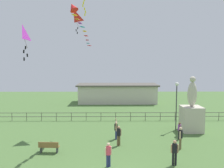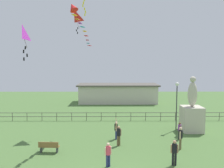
{
  "view_description": "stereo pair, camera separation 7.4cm",
  "coord_description": "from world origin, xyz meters",
  "px_view_note": "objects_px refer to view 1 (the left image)",
  "views": [
    {
      "loc": [
        -0.02,
        -11.81,
        6.67
      ],
      "look_at": [
        0.14,
        6.31,
        4.94
      ],
      "focal_mm": 36.91,
      "sensor_mm": 36.0,
      "label": 1
    },
    {
      "loc": [
        0.05,
        -11.81,
        6.67
      ],
      "look_at": [
        0.14,
        6.31,
        4.94
      ],
      "focal_mm": 36.91,
      "sensor_mm": 36.0,
      "label": 2
    }
  ],
  "objects_px": {
    "lamppost": "(177,96)",
    "streamer_kite": "(75,12)",
    "person_6": "(179,129)",
    "kite_0": "(22,33)",
    "statue_monument": "(192,114)",
    "person_1": "(180,136)",
    "park_bench": "(49,147)",
    "kite_3": "(74,16)",
    "person_0": "(119,134)",
    "person_2": "(108,153)",
    "person_3": "(175,151)",
    "person_5": "(116,129)"
  },
  "relations": [
    {
      "from": "person_1",
      "to": "streamer_kite",
      "type": "relative_size",
      "value": 0.29
    },
    {
      "from": "statue_monument",
      "to": "kite_0",
      "type": "xyz_separation_m",
      "value": [
        -12.96,
        -8.07,
        6.69
      ]
    },
    {
      "from": "statue_monument",
      "to": "person_1",
      "type": "relative_size",
      "value": 3.08
    },
    {
      "from": "lamppost",
      "to": "person_6",
      "type": "bearing_deg",
      "value": -100.14
    },
    {
      "from": "person_0",
      "to": "streamer_kite",
      "type": "height_order",
      "value": "streamer_kite"
    },
    {
      "from": "person_0",
      "to": "person_3",
      "type": "bearing_deg",
      "value": -45.35
    },
    {
      "from": "kite_3",
      "to": "streamer_kite",
      "type": "xyz_separation_m",
      "value": [
        0.89,
        -5.23,
        -0.69
      ]
    },
    {
      "from": "person_3",
      "to": "person_0",
      "type": "bearing_deg",
      "value": 134.65
    },
    {
      "from": "person_1",
      "to": "person_3",
      "type": "bearing_deg",
      "value": -113.92
    },
    {
      "from": "person_5",
      "to": "person_1",
      "type": "bearing_deg",
      "value": -25.52
    },
    {
      "from": "person_3",
      "to": "person_5",
      "type": "relative_size",
      "value": 0.91
    },
    {
      "from": "person_1",
      "to": "person_2",
      "type": "xyz_separation_m",
      "value": [
        -5.51,
        -2.95,
        -0.09
      ]
    },
    {
      "from": "statue_monument",
      "to": "person_5",
      "type": "bearing_deg",
      "value": -162.78
    },
    {
      "from": "lamppost",
      "to": "kite_0",
      "type": "relative_size",
      "value": 2.24
    },
    {
      "from": "park_bench",
      "to": "lamppost",
      "type": "bearing_deg",
      "value": 27.25
    },
    {
      "from": "park_bench",
      "to": "kite_0",
      "type": "bearing_deg",
      "value": -101.68
    },
    {
      "from": "person_3",
      "to": "kite_3",
      "type": "height_order",
      "value": "kite_3"
    },
    {
      "from": "lamppost",
      "to": "person_0",
      "type": "relative_size",
      "value": 2.49
    },
    {
      "from": "person_0",
      "to": "person_1",
      "type": "distance_m",
      "value": 4.78
    },
    {
      "from": "park_bench",
      "to": "person_0",
      "type": "xyz_separation_m",
      "value": [
        5.19,
        1.39,
        0.49
      ]
    },
    {
      "from": "lamppost",
      "to": "person_1",
      "type": "bearing_deg",
      "value": -102.29
    },
    {
      "from": "lamppost",
      "to": "person_5",
      "type": "bearing_deg",
      "value": -155.68
    },
    {
      "from": "person_1",
      "to": "person_5",
      "type": "xyz_separation_m",
      "value": [
        -4.88,
        2.33,
        -0.08
      ]
    },
    {
      "from": "person_0",
      "to": "streamer_kite",
      "type": "xyz_separation_m",
      "value": [
        -3.2,
        -0.87,
        9.32
      ]
    },
    {
      "from": "person_0",
      "to": "person_2",
      "type": "distance_m",
      "value": 3.79
    },
    {
      "from": "person_5",
      "to": "lamppost",
      "type": "bearing_deg",
      "value": 24.32
    },
    {
      "from": "lamppost",
      "to": "kite_3",
      "type": "height_order",
      "value": "kite_3"
    },
    {
      "from": "person_0",
      "to": "person_2",
      "type": "bearing_deg",
      "value": -102.04
    },
    {
      "from": "person_2",
      "to": "kite_0",
      "type": "bearing_deg",
      "value": -174.13
    },
    {
      "from": "person_0",
      "to": "person_2",
      "type": "xyz_separation_m",
      "value": [
        -0.79,
        -3.7,
        -0.05
      ]
    },
    {
      "from": "statue_monument",
      "to": "streamer_kite",
      "type": "distance_m",
      "value": 14.31
    },
    {
      "from": "person_6",
      "to": "person_3",
      "type": "bearing_deg",
      "value": -109.99
    },
    {
      "from": "park_bench",
      "to": "kite_3",
      "type": "height_order",
      "value": "kite_3"
    },
    {
      "from": "person_2",
      "to": "person_6",
      "type": "xyz_separation_m",
      "value": [
        6.11,
        5.21,
        -0.04
      ]
    },
    {
      "from": "lamppost",
      "to": "streamer_kite",
      "type": "distance_m",
      "value": 12.45
    },
    {
      "from": "person_6",
      "to": "kite_0",
      "type": "relative_size",
      "value": 0.71
    },
    {
      "from": "person_1",
      "to": "person_6",
      "type": "xyz_separation_m",
      "value": [
        0.6,
        2.26,
        -0.13
      ]
    },
    {
      "from": "lamppost",
      "to": "person_0",
      "type": "height_order",
      "value": "lamppost"
    },
    {
      "from": "lamppost",
      "to": "person_2",
      "type": "relative_size",
      "value": 3.01
    },
    {
      "from": "person_3",
      "to": "person_6",
      "type": "height_order",
      "value": "person_3"
    },
    {
      "from": "person_5",
      "to": "person_6",
      "type": "height_order",
      "value": "person_5"
    },
    {
      "from": "lamppost",
      "to": "person_1",
      "type": "distance_m",
      "value": 5.69
    },
    {
      "from": "statue_monument",
      "to": "lamppost",
      "type": "bearing_deg",
      "value": 162.74
    },
    {
      "from": "person_0",
      "to": "streamer_kite",
      "type": "relative_size",
      "value": 0.32
    },
    {
      "from": "person_0",
      "to": "person_5",
      "type": "relative_size",
      "value": 1.04
    },
    {
      "from": "person_0",
      "to": "lamppost",
      "type": "bearing_deg",
      "value": 36.37
    },
    {
      "from": "kite_0",
      "to": "kite_3",
      "type": "bearing_deg",
      "value": 78.86
    },
    {
      "from": "lamppost",
      "to": "park_bench",
      "type": "bearing_deg",
      "value": -152.75
    },
    {
      "from": "person_3",
      "to": "streamer_kite",
      "type": "height_order",
      "value": "streamer_kite"
    },
    {
      "from": "statue_monument",
      "to": "person_0",
      "type": "xyz_separation_m",
      "value": [
        -7.18,
        -3.86,
        -0.69
      ]
    }
  ]
}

